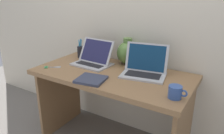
{
  "coord_description": "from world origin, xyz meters",
  "views": [
    {
      "loc": [
        0.91,
        -1.49,
        1.43
      ],
      "look_at": [
        0.0,
        0.0,
        0.8
      ],
      "focal_mm": 35.19,
      "sensor_mm": 36.0,
      "label": 1
    }
  ],
  "objects_px": {
    "pen_cup": "(81,52)",
    "scissors": "(49,67)",
    "coffee_mug": "(175,92)",
    "notebook_stack": "(91,79)",
    "laptop_right": "(145,67)",
    "laptop_left": "(94,58)",
    "green_vase": "(127,52)"
  },
  "relations": [
    {
      "from": "pen_cup",
      "to": "scissors",
      "type": "bearing_deg",
      "value": -97.46
    },
    {
      "from": "pen_cup",
      "to": "coffee_mug",
      "type": "bearing_deg",
      "value": -19.06
    },
    {
      "from": "notebook_stack",
      "to": "pen_cup",
      "type": "height_order",
      "value": "pen_cup"
    },
    {
      "from": "laptop_right",
      "to": "scissors",
      "type": "height_order",
      "value": "laptop_right"
    },
    {
      "from": "pen_cup",
      "to": "laptop_left",
      "type": "bearing_deg",
      "value": -23.43
    },
    {
      "from": "laptop_left",
      "to": "scissors",
      "type": "relative_size",
      "value": 2.61
    },
    {
      "from": "green_vase",
      "to": "pen_cup",
      "type": "distance_m",
      "value": 0.51
    },
    {
      "from": "laptop_right",
      "to": "notebook_stack",
      "type": "distance_m",
      "value": 0.46
    },
    {
      "from": "green_vase",
      "to": "notebook_stack",
      "type": "relative_size",
      "value": 1.16
    },
    {
      "from": "scissors",
      "to": "laptop_right",
      "type": "bearing_deg",
      "value": 20.21
    },
    {
      "from": "laptop_right",
      "to": "green_vase",
      "type": "bearing_deg",
      "value": 145.69
    },
    {
      "from": "laptop_left",
      "to": "pen_cup",
      "type": "distance_m",
      "value": 0.26
    },
    {
      "from": "laptop_left",
      "to": "coffee_mug",
      "type": "bearing_deg",
      "value": -17.77
    },
    {
      "from": "scissors",
      "to": "laptop_left",
      "type": "bearing_deg",
      "value": 44.28
    },
    {
      "from": "laptop_right",
      "to": "coffee_mug",
      "type": "height_order",
      "value": "laptop_right"
    },
    {
      "from": "laptop_left",
      "to": "scissors",
      "type": "xyz_separation_m",
      "value": [
        -0.29,
        -0.28,
        -0.06
      ]
    },
    {
      "from": "laptop_left",
      "to": "coffee_mug",
      "type": "height_order",
      "value": "laptop_left"
    },
    {
      "from": "laptop_right",
      "to": "green_vase",
      "type": "height_order",
      "value": "laptop_right"
    },
    {
      "from": "notebook_stack",
      "to": "coffee_mug",
      "type": "distance_m",
      "value": 0.64
    },
    {
      "from": "laptop_left",
      "to": "coffee_mug",
      "type": "xyz_separation_m",
      "value": [
        0.85,
        -0.27,
        -0.02
      ]
    },
    {
      "from": "laptop_left",
      "to": "coffee_mug",
      "type": "relative_size",
      "value": 2.87
    },
    {
      "from": "laptop_right",
      "to": "laptop_left",
      "type": "bearing_deg",
      "value": -178.82
    },
    {
      "from": "scissors",
      "to": "pen_cup",
      "type": "bearing_deg",
      "value": 82.54
    },
    {
      "from": "green_vase",
      "to": "scissors",
      "type": "relative_size",
      "value": 1.79
    },
    {
      "from": "notebook_stack",
      "to": "scissors",
      "type": "distance_m",
      "value": 0.5
    },
    {
      "from": "coffee_mug",
      "to": "pen_cup",
      "type": "relative_size",
      "value": 0.64
    },
    {
      "from": "green_vase",
      "to": "scissors",
      "type": "height_order",
      "value": "green_vase"
    },
    {
      "from": "coffee_mug",
      "to": "pen_cup",
      "type": "bearing_deg",
      "value": 160.94
    },
    {
      "from": "green_vase",
      "to": "coffee_mug",
      "type": "bearing_deg",
      "value": -37.59
    },
    {
      "from": "laptop_right",
      "to": "coffee_mug",
      "type": "relative_size",
      "value": 3.13
    },
    {
      "from": "coffee_mug",
      "to": "scissors",
      "type": "height_order",
      "value": "coffee_mug"
    },
    {
      "from": "laptop_right",
      "to": "pen_cup",
      "type": "height_order",
      "value": "laptop_right"
    }
  ]
}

